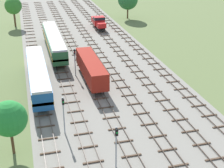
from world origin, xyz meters
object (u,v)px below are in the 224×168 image
(freight_boxcar_centre_left_near, at_px, (91,68))
(signal_post_nearest, at_px, (75,59))
(diesel_railcar_far_left_nearest, at_px, (38,74))
(passenger_coach_left_mid, at_px, (54,41))
(shunter_loco_centre_right_midfar, at_px, (99,21))
(signal_post_mid, at_px, (64,111))
(signal_post_near, at_px, (116,142))

(freight_boxcar_centre_left_near, distance_m, signal_post_nearest, 3.94)
(diesel_railcar_far_left_nearest, xyz_separation_m, passenger_coach_left_mid, (4.44, 17.40, 0.02))
(shunter_loco_centre_right_midfar, bearing_deg, signal_post_mid, -107.92)
(signal_post_near, bearing_deg, freight_boxcar_centre_left_near, 84.58)
(diesel_railcar_far_left_nearest, height_order, signal_post_near, signal_post_near)
(passenger_coach_left_mid, xyz_separation_m, signal_post_nearest, (2.22, -13.45, 0.58))
(signal_post_nearest, xyz_separation_m, signal_post_near, (0.00, -26.66, 0.05))
(shunter_loco_centre_right_midfar, height_order, signal_post_near, signal_post_near)
(shunter_loco_centre_right_midfar, bearing_deg, freight_boxcar_centre_left_near, -105.14)
(freight_boxcar_centre_left_near, xyz_separation_m, signal_post_mid, (-6.67, -15.27, 0.81))
(diesel_railcar_far_left_nearest, relative_size, signal_post_nearest, 4.11)
(diesel_railcar_far_left_nearest, relative_size, freight_boxcar_centre_left_near, 1.46)
(diesel_railcar_far_left_nearest, bearing_deg, signal_post_mid, -81.28)
(signal_post_nearest, relative_size, signal_post_near, 0.98)
(signal_post_mid, bearing_deg, shunter_loco_centre_right_midfar, 72.08)
(passenger_coach_left_mid, bearing_deg, signal_post_near, -86.83)
(passenger_coach_left_mid, bearing_deg, freight_boxcar_centre_left_near, -75.00)
(diesel_railcar_far_left_nearest, bearing_deg, freight_boxcar_centre_left_near, 5.04)
(signal_post_near, xyz_separation_m, signal_post_mid, (-4.44, 8.22, 0.01))
(signal_post_mid, bearing_deg, freight_boxcar_centre_left_near, 66.40)
(diesel_railcar_far_left_nearest, height_order, signal_post_nearest, signal_post_nearest)
(signal_post_near, bearing_deg, signal_post_mid, 118.40)
(passenger_coach_left_mid, distance_m, shunter_loco_centre_right_midfar, 21.00)
(freight_boxcar_centre_left_near, height_order, signal_post_near, signal_post_near)
(diesel_railcar_far_left_nearest, xyz_separation_m, signal_post_mid, (2.22, -14.49, 0.66))
(diesel_railcar_far_left_nearest, height_order, signal_post_mid, signal_post_mid)
(signal_post_mid, bearing_deg, passenger_coach_left_mid, 86.01)
(passenger_coach_left_mid, height_order, signal_post_mid, signal_post_mid)
(shunter_loco_centre_right_midfar, bearing_deg, signal_post_nearest, -110.54)
(freight_boxcar_centre_left_near, relative_size, signal_post_mid, 2.74)
(signal_post_near, relative_size, signal_post_mid, 1.00)
(diesel_railcar_far_left_nearest, xyz_separation_m, shunter_loco_centre_right_midfar, (17.78, 33.61, -0.59))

